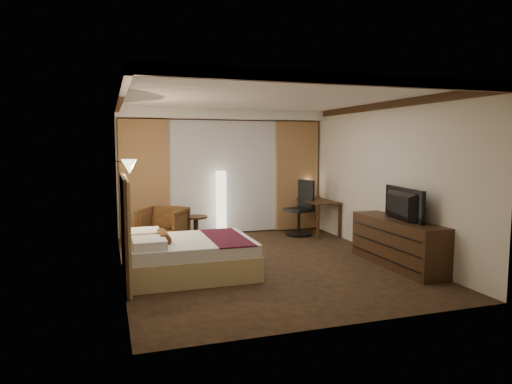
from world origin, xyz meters
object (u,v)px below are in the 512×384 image
object	(u,v)px
bed	(191,257)
armchair	(163,225)
dresser	(397,243)
office_chair	(299,208)
television	(397,198)
side_table	(196,229)
floor_lamp	(221,203)
desk	(317,217)

from	to	relation	value
bed	armchair	bearing A→B (deg)	94.31
armchair	dresser	world-z (taller)	armchair
office_chair	television	size ratio (longest dim) A/B	1.02
side_table	floor_lamp	bearing A→B (deg)	31.88
floor_lamp	office_chair	distance (m)	1.68
armchair	floor_lamp	size ratio (longest dim) A/B	0.59
side_table	office_chair	xyz separation A→B (m)	(2.24, -0.06, 0.34)
bed	desk	xyz separation A→B (m)	(3.22, 2.32, 0.10)
bed	television	xyz separation A→B (m)	(3.24, -0.54, 0.84)
bed	dresser	bearing A→B (deg)	-9.45
side_table	floor_lamp	world-z (taller)	floor_lamp
desk	office_chair	xyz separation A→B (m)	(-0.46, -0.05, 0.22)
office_chair	armchair	bearing A→B (deg)	160.82
floor_lamp	dresser	bearing A→B (deg)	-56.98
side_table	television	xyz separation A→B (m)	(2.72, -2.87, 0.85)
floor_lamp	dresser	distance (m)	3.91
armchair	dresser	bearing A→B (deg)	-6.81
desk	office_chair	size ratio (longest dim) A/B	1.02
bed	desk	world-z (taller)	desk
side_table	dresser	distance (m)	3.98
armchair	side_table	size ratio (longest dim) A/B	1.60
side_table	office_chair	distance (m)	2.26
dresser	bed	bearing A→B (deg)	170.55
desk	television	distance (m)	2.95
floor_lamp	office_chair	size ratio (longest dim) A/B	1.18
armchair	office_chair	size ratio (longest dim) A/B	0.69
desk	bed	bearing A→B (deg)	-144.24
dresser	television	xyz separation A→B (m)	(-0.03, 0.00, 0.72)
television	desk	bearing A→B (deg)	8.42
office_chair	television	xyz separation A→B (m)	(0.48, -2.81, 0.51)
armchair	office_chair	xyz separation A→B (m)	(2.92, 0.16, 0.19)
bed	television	bearing A→B (deg)	-9.54
armchair	floor_lamp	bearing A→B (deg)	56.11
bed	floor_lamp	world-z (taller)	floor_lamp
side_table	desk	size ratio (longest dim) A/B	0.42
desk	side_table	bearing A→B (deg)	179.70
dresser	television	size ratio (longest dim) A/B	1.67
desk	television	world-z (taller)	television
side_table	office_chair	world-z (taller)	office_chair
desk	television	bearing A→B (deg)	-89.60
bed	television	distance (m)	3.39
bed	desk	distance (m)	3.97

